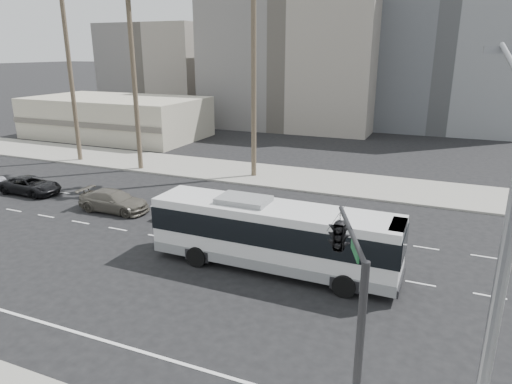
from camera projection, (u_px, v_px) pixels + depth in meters
The scene contains 12 objects.
ground at pixel (249, 253), 25.25m from camera, with size 700.00×700.00×0.00m, color black.
sidewalk_north at pixel (322, 181), 38.86m from camera, with size 120.00×7.00×0.15m, color gray.
commercial_low at pixel (116, 117), 58.49m from camera, with size 22.00×12.16×5.00m.
midrise_beige_west at pixel (297, 63), 66.61m from camera, with size 24.00×18.00×18.00m, color slate.
midrise_gray_center at pixel (449, 33), 64.16m from camera, with size 20.00×20.00×26.00m, color #5A5C61.
midrise_beige_far at pixel (166, 69), 81.10m from camera, with size 18.00×16.00×15.00m, color slate.
city_bus at pixel (273, 234), 22.93m from camera, with size 12.65×3.10×3.63m.
car_a at pixel (189, 212), 29.43m from camera, with size 4.32×1.74×1.47m, color silver.
car_b at pixel (114, 201), 31.61m from camera, with size 5.10×2.07×1.48m, color #5F5B50.
car_c at pixel (31, 185), 35.48m from camera, with size 4.88×2.25×1.36m, color black.
streetlight_corner at pixel (489, 313), 8.33m from camera, with size 0.88×5.11×10.84m.
traffic_signal at pixel (341, 247), 12.50m from camera, with size 3.07×4.27×6.68m.
Camera 1 is at (9.33, -21.13, 10.73)m, focal length 32.03 mm.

